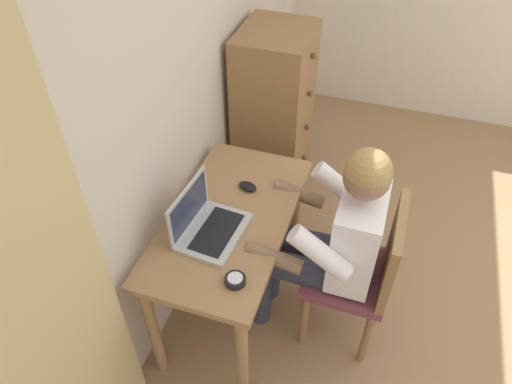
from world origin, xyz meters
TOP-DOWN VIEW (x-y plane):
  - wall_back at (0.00, 2.20)m, footprint 4.80×0.05m
  - curtain_panel at (-1.12, 2.13)m, footprint 0.54×0.03m
  - desk at (-0.27, 1.85)m, footprint 1.06×0.56m
  - dresser at (0.74, 1.93)m, footprint 0.51×0.45m
  - chair at (-0.20, 1.19)m, footprint 0.42×0.40m
  - person_seated at (-0.20, 1.37)m, footprint 0.53×0.59m
  - laptop at (-0.39, 1.92)m, footprint 0.36×0.28m
  - computer_mouse at (-0.05, 1.83)m, footprint 0.09×0.11m
  - desk_clock at (-0.62, 1.69)m, footprint 0.09×0.09m

SIDE VIEW (x-z plane):
  - chair at x=-0.20m, z-range 0.06..0.96m
  - desk at x=-0.27m, z-range 0.24..0.97m
  - dresser at x=0.74m, z-range 0.00..1.22m
  - person_seated at x=-0.20m, z-range 0.08..1.30m
  - desk_clock at x=-0.62m, z-range 0.73..0.76m
  - computer_mouse at x=-0.05m, z-range 0.73..0.77m
  - laptop at x=-0.39m, z-range 0.67..0.90m
  - curtain_panel at x=-1.12m, z-range 0.00..2.21m
  - wall_back at x=0.00m, z-range 0.00..2.50m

